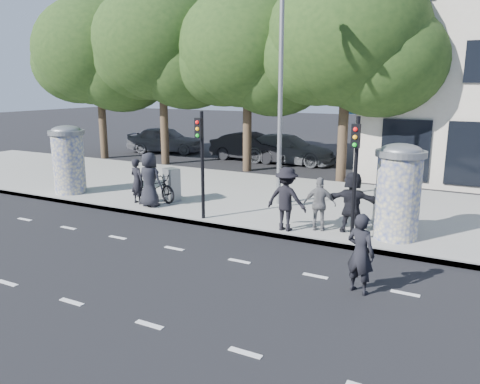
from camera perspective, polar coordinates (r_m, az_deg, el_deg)
The scene contains 26 objects.
ground at distance 11.87m, azimuth -11.97°, elevation -8.82°, with size 120.00×120.00×0.00m, color black.
sidewalk at distance 17.96m, azimuth 3.35°, elevation -0.77°, with size 40.00×8.00×0.15m, color gray.
curb at distance 14.58m, azimuth -3.10°, elevation -4.07°, with size 40.00×0.10×0.16m, color slate.
lane_dash_near at distance 10.43m, azimuth -19.84°, elevation -12.50°, with size 32.00×0.12×0.01m, color silver.
lane_dash_far at distance 12.90m, azimuth -8.01°, elevation -6.84°, with size 32.00×0.12×0.01m, color silver.
ad_column_left at distance 19.51m, azimuth -20.20°, elevation 3.93°, with size 1.36×1.36×2.65m.
ad_column_right at distance 13.55m, azimuth 18.74°, elevation 0.31°, with size 1.36×1.36×2.65m.
traffic_pole_near at distance 14.61m, azimuth -4.74°, elevation 4.62°, with size 0.22×0.31×3.40m.
traffic_pole_far at distance 12.73m, azimuth 13.86°, elevation 3.02°, with size 0.22×0.31×3.40m.
street_lamp at distance 16.33m, azimuth 4.92°, elevation 14.52°, with size 0.25×0.93×8.00m.
tree_far_left at distance 29.10m, azimuth -16.94°, elevation 16.13°, with size 7.20×7.20×9.26m.
tree_mid_left at distance 26.20m, azimuth -9.58°, elevation 17.57°, with size 7.20×7.20×9.57m.
tree_near_left at distance 23.70m, azimuth 0.92°, elevation 17.18°, with size 6.80×6.80×8.97m.
tree_center at distance 21.55m, azimuth 12.98°, elevation 17.94°, with size 7.00×7.00×9.30m.
ped_a at distance 16.57m, azimuth -10.96°, elevation 1.48°, with size 0.93×0.61×1.91m, color black.
ped_b at distance 17.12m, azimuth -12.43°, elevation 1.30°, with size 0.60×0.39×1.63m, color black.
ped_d at distance 13.69m, azimuth 5.68°, elevation -0.85°, with size 1.21×0.70×1.88m, color black.
ped_e at distance 13.81m, azimuth 9.70°, elevation -1.48°, with size 0.93×0.53×1.59m, color slate.
ped_f at distance 13.82m, azimuth 13.50°, elevation -1.20°, with size 1.66×0.60×1.79m, color black.
man_road at distance 10.26m, azimuth 14.48°, elevation -7.26°, with size 0.64×0.42×1.75m, color black.
bicycle at distance 17.44m, azimuth -10.17°, elevation 0.64°, with size 2.00×0.70×1.05m, color black.
cabinet_left at distance 17.34m, azimuth -8.31°, elevation 0.89°, with size 0.58×0.42×1.20m, color gray.
cabinet_right at distance 14.27m, azimuth 17.21°, elevation -2.14°, with size 0.59×0.43×1.23m, color gray.
car_left at distance 30.79m, azimuth -9.07°, elevation 6.33°, with size 4.89×1.97×1.67m, color slate.
car_mid at distance 27.19m, azimuth 1.42°, elevation 5.53°, with size 4.84×1.69×1.60m, color black.
car_right at distance 26.42m, azimuth 5.82°, elevation 5.23°, with size 5.46×2.22×1.58m, color #5A5D62.
Camera 1 is at (7.16, -8.41, 4.37)m, focal length 35.00 mm.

